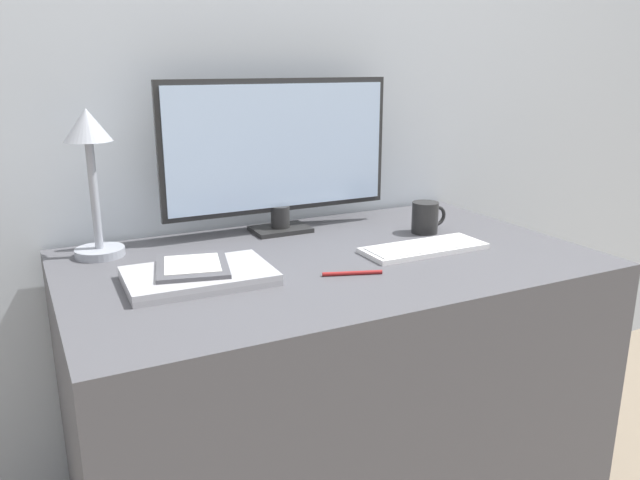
{
  "coord_description": "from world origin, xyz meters",
  "views": [
    {
      "loc": [
        -0.67,
        -1.12,
        1.16
      ],
      "look_at": [
        -0.05,
        0.12,
        0.76
      ],
      "focal_mm": 35.0,
      "sensor_mm": 36.0,
      "label": 1
    }
  ],
  "objects_px": {
    "laptop": "(199,276)",
    "ereader": "(192,266)",
    "coffee_mug": "(426,217)",
    "desk_lamp": "(91,159)",
    "pen": "(352,273)",
    "monitor": "(279,152)",
    "keyboard": "(424,248)"
  },
  "relations": [
    {
      "from": "keyboard",
      "to": "desk_lamp",
      "type": "bearing_deg",
      "value": 156.55
    },
    {
      "from": "monitor",
      "to": "laptop",
      "type": "relative_size",
      "value": 2.06
    },
    {
      "from": "keyboard",
      "to": "laptop",
      "type": "relative_size",
      "value": 1.01
    },
    {
      "from": "pen",
      "to": "monitor",
      "type": "bearing_deg",
      "value": 89.47
    },
    {
      "from": "pen",
      "to": "laptop",
      "type": "bearing_deg",
      "value": 160.51
    },
    {
      "from": "ereader",
      "to": "monitor",
      "type": "bearing_deg",
      "value": 40.63
    },
    {
      "from": "desk_lamp",
      "to": "coffee_mug",
      "type": "xyz_separation_m",
      "value": [
        0.84,
        -0.18,
        -0.19
      ]
    },
    {
      "from": "ereader",
      "to": "pen",
      "type": "xyz_separation_m",
      "value": [
        0.32,
        -0.14,
        -0.03
      ]
    },
    {
      "from": "monitor",
      "to": "laptop",
      "type": "bearing_deg",
      "value": -136.46
    },
    {
      "from": "monitor",
      "to": "coffee_mug",
      "type": "bearing_deg",
      "value": -28.67
    },
    {
      "from": "laptop",
      "to": "coffee_mug",
      "type": "distance_m",
      "value": 0.68
    },
    {
      "from": "ereader",
      "to": "desk_lamp",
      "type": "height_order",
      "value": "desk_lamp"
    },
    {
      "from": "desk_lamp",
      "to": "pen",
      "type": "bearing_deg",
      "value": -39.84
    },
    {
      "from": "ereader",
      "to": "laptop",
      "type": "bearing_deg",
      "value": -73.9
    },
    {
      "from": "monitor",
      "to": "keyboard",
      "type": "bearing_deg",
      "value": -53.23
    },
    {
      "from": "monitor",
      "to": "ereader",
      "type": "height_order",
      "value": "monitor"
    },
    {
      "from": "keyboard",
      "to": "laptop",
      "type": "height_order",
      "value": "laptop"
    },
    {
      "from": "laptop",
      "to": "desk_lamp",
      "type": "relative_size",
      "value": 0.89
    },
    {
      "from": "laptop",
      "to": "ereader",
      "type": "relative_size",
      "value": 1.47
    },
    {
      "from": "laptop",
      "to": "coffee_mug",
      "type": "bearing_deg",
      "value": 9.29
    },
    {
      "from": "pen",
      "to": "coffee_mug",
      "type": "bearing_deg",
      "value": 31.82
    },
    {
      "from": "coffee_mug",
      "to": "desk_lamp",
      "type": "bearing_deg",
      "value": 168.0
    },
    {
      "from": "desk_lamp",
      "to": "coffee_mug",
      "type": "bearing_deg",
      "value": -12.0
    },
    {
      "from": "ereader",
      "to": "coffee_mug",
      "type": "distance_m",
      "value": 0.68
    },
    {
      "from": "ereader",
      "to": "desk_lamp",
      "type": "bearing_deg",
      "value": 120.63
    },
    {
      "from": "laptop",
      "to": "pen",
      "type": "distance_m",
      "value": 0.33
    },
    {
      "from": "monitor",
      "to": "ereader",
      "type": "bearing_deg",
      "value": -139.37
    },
    {
      "from": "laptop",
      "to": "coffee_mug",
      "type": "height_order",
      "value": "coffee_mug"
    },
    {
      "from": "monitor",
      "to": "laptop",
      "type": "xyz_separation_m",
      "value": [
        -0.32,
        -0.3,
        -0.21
      ]
    },
    {
      "from": "laptop",
      "to": "desk_lamp",
      "type": "xyz_separation_m",
      "value": [
        -0.16,
        0.29,
        0.22
      ]
    },
    {
      "from": "keyboard",
      "to": "ereader",
      "type": "height_order",
      "value": "ereader"
    },
    {
      "from": "coffee_mug",
      "to": "pen",
      "type": "height_order",
      "value": "coffee_mug"
    }
  ]
}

